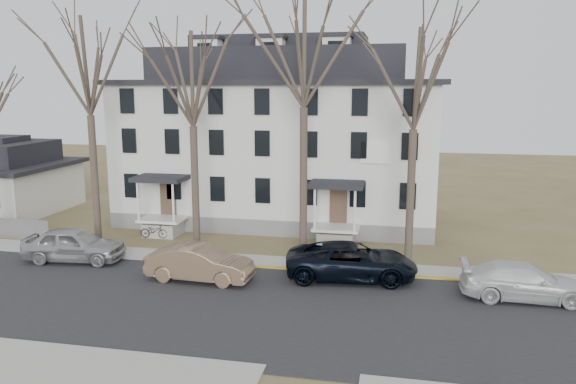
% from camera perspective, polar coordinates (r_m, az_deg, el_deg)
% --- Properties ---
extents(ground, '(120.00, 120.00, 0.00)m').
position_cam_1_polar(ground, '(21.52, -5.90, -13.68)').
color(ground, brown).
rests_on(ground, ground).
extents(main_road, '(120.00, 10.00, 0.04)m').
position_cam_1_polar(main_road, '(23.28, -4.39, -11.72)').
color(main_road, '#27272A').
rests_on(main_road, ground).
extents(far_sidewalk, '(120.00, 2.00, 0.08)m').
position_cam_1_polar(far_sidewalk, '(28.74, -1.07, -7.27)').
color(far_sidewalk, '#A09F97').
rests_on(far_sidewalk, ground).
extents(yellow_curb, '(14.00, 0.25, 0.06)m').
position_cam_1_polar(yellow_curb, '(27.26, 8.92, -8.41)').
color(yellow_curb, gold).
rests_on(yellow_curb, ground).
extents(boarding_house, '(20.80, 12.36, 12.05)m').
position_cam_1_polar(boarding_house, '(37.65, -0.74, 5.38)').
color(boarding_house, slate).
rests_on(boarding_house, ground).
extents(small_house, '(8.70, 8.70, 5.00)m').
position_cam_1_polar(small_house, '(45.07, -27.02, 1.07)').
color(small_house, silver).
rests_on(small_house, ground).
extents(tree_far_left, '(8.40, 8.40, 13.72)m').
position_cam_1_polar(tree_far_left, '(33.21, -19.74, 12.64)').
color(tree_far_left, '#473B31').
rests_on(tree_far_left, ground).
extents(tree_mid_left, '(7.80, 7.80, 12.74)m').
position_cam_1_polar(tree_mid_left, '(30.54, -9.77, 11.93)').
color(tree_mid_left, '#473B31').
rests_on(tree_mid_left, ground).
extents(tree_center, '(9.00, 9.00, 14.70)m').
position_cam_1_polar(tree_center, '(28.99, 1.65, 15.08)').
color(tree_center, '#473B31').
rests_on(tree_center, ground).
extents(tree_mid_right, '(7.80, 7.80, 12.74)m').
position_cam_1_polar(tree_mid_right, '(28.48, 12.85, 11.92)').
color(tree_mid_right, '#473B31').
rests_on(tree_mid_right, ground).
extents(car_silver, '(5.30, 2.54, 1.75)m').
position_cam_1_polar(car_silver, '(30.79, -20.91, -5.07)').
color(car_silver, '#A4A4A5').
rests_on(car_silver, ground).
extents(car_tan, '(4.99, 1.94, 1.62)m').
position_cam_1_polar(car_tan, '(26.35, -8.94, -7.23)').
color(car_tan, brown).
rests_on(car_tan, ground).
extents(car_navy, '(6.29, 3.39, 1.68)m').
position_cam_1_polar(car_navy, '(26.39, 6.46, -7.08)').
color(car_navy, black).
rests_on(car_navy, ground).
extents(car_white, '(5.22, 2.19, 1.50)m').
position_cam_1_polar(car_white, '(25.84, 22.85, -8.47)').
color(car_white, silver).
rests_on(car_white, ground).
extents(bicycle_left, '(1.70, 0.67, 0.88)m').
position_cam_1_polar(bicycle_left, '(34.07, -13.46, -3.93)').
color(bicycle_left, black).
rests_on(bicycle_left, ground).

